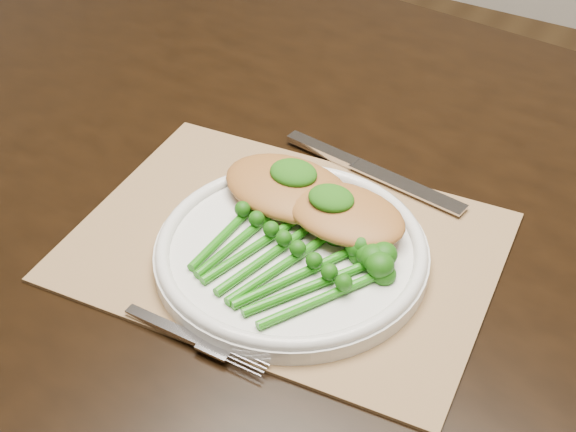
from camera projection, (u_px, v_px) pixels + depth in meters
The scene contains 10 objects.
dining_table at pixel (321, 384), 1.15m from camera, with size 1.68×1.04×0.75m.
placemat at pixel (285, 246), 0.81m from camera, with size 0.42×0.31×0.00m, color #906F49.
dinner_plate at pixel (291, 251), 0.79m from camera, with size 0.27×0.27×0.02m.
knife at pixel (356, 164), 0.91m from camera, with size 0.23×0.05×0.01m.
fork at pixel (204, 343), 0.71m from camera, with size 0.15×0.02×0.00m.
chicken_fillet_left at pixel (288, 188), 0.83m from camera, with size 0.14×0.10×0.03m, color #AC6E32.
chicken_fillet_right at pixel (345, 213), 0.80m from camera, with size 0.13×0.09×0.03m, color #AC6E32.
pesto_dollop_left at pixel (293, 173), 0.83m from camera, with size 0.05×0.04×0.02m, color #13470A.
pesto_dollop_right at pixel (331, 198), 0.79m from camera, with size 0.05×0.04×0.02m, color #13470A.
broccolini_bundle at pixel (276, 261), 0.76m from camera, with size 0.20×0.21×0.04m.
Camera 1 is at (0.22, -0.75, 1.29)m, focal length 50.00 mm.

